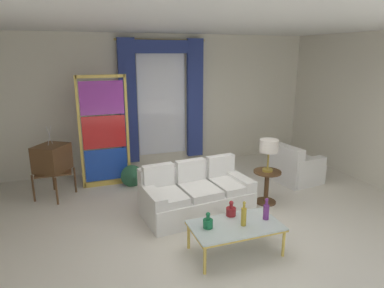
{
  "coord_description": "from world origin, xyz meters",
  "views": [
    {
      "loc": [
        -1.98,
        -4.48,
        2.6
      ],
      "look_at": [
        -0.05,
        0.9,
        1.05
      ],
      "focal_mm": 31.7,
      "sensor_mm": 36.0,
      "label": 1
    }
  ],
  "objects_px": {
    "couch_white_long": "(195,195)",
    "stained_glass_divider": "(104,134)",
    "armchair_white": "(295,168)",
    "bottle_amber_squat": "(266,211)",
    "round_side_table": "(267,184)",
    "table_lamp_brass": "(269,147)",
    "bottle_blue_decanter": "(244,216)",
    "bottle_crystal_tall": "(208,223)",
    "coffee_table": "(236,227)",
    "peacock_figurine": "(133,177)",
    "vintage_tv": "(52,159)",
    "bottle_ruby_flask": "(231,211)"
  },
  "relations": [
    {
      "from": "coffee_table",
      "to": "bottle_blue_decanter",
      "type": "relative_size",
      "value": 3.51
    },
    {
      "from": "stained_glass_divider",
      "to": "round_side_table",
      "type": "relative_size",
      "value": 3.7
    },
    {
      "from": "armchair_white",
      "to": "table_lamp_brass",
      "type": "height_order",
      "value": "table_lamp_brass"
    },
    {
      "from": "armchair_white",
      "to": "stained_glass_divider",
      "type": "relative_size",
      "value": 0.42
    },
    {
      "from": "bottle_crystal_tall",
      "to": "round_side_table",
      "type": "xyz_separation_m",
      "value": [
        1.6,
        1.17,
        -0.13
      ]
    },
    {
      "from": "bottle_amber_squat",
      "to": "peacock_figurine",
      "type": "bearing_deg",
      "value": 116.15
    },
    {
      "from": "round_side_table",
      "to": "vintage_tv",
      "type": "bearing_deg",
      "value": 156.47
    },
    {
      "from": "couch_white_long",
      "to": "stained_glass_divider",
      "type": "xyz_separation_m",
      "value": [
        -1.26,
        1.71,
        0.75
      ]
    },
    {
      "from": "vintage_tv",
      "to": "bottle_amber_squat",
      "type": "bearing_deg",
      "value": -44.89
    },
    {
      "from": "bottle_blue_decanter",
      "to": "bottle_amber_squat",
      "type": "height_order",
      "value": "bottle_blue_decanter"
    },
    {
      "from": "peacock_figurine",
      "to": "bottle_amber_squat",
      "type": "bearing_deg",
      "value": -63.85
    },
    {
      "from": "peacock_figurine",
      "to": "bottle_crystal_tall",
      "type": "bearing_deg",
      "value": -79.31
    },
    {
      "from": "vintage_tv",
      "to": "peacock_figurine",
      "type": "distance_m",
      "value": 1.52
    },
    {
      "from": "bottle_crystal_tall",
      "to": "stained_glass_divider",
      "type": "distance_m",
      "value": 3.19
    },
    {
      "from": "bottle_blue_decanter",
      "to": "armchair_white",
      "type": "relative_size",
      "value": 0.37
    },
    {
      "from": "bottle_amber_squat",
      "to": "round_side_table",
      "type": "height_order",
      "value": "bottle_amber_squat"
    },
    {
      "from": "bottle_amber_squat",
      "to": "vintage_tv",
      "type": "relative_size",
      "value": 0.23
    },
    {
      "from": "bottle_blue_decanter",
      "to": "bottle_ruby_flask",
      "type": "xyz_separation_m",
      "value": [
        -0.03,
        0.3,
        -0.06
      ]
    },
    {
      "from": "coffee_table",
      "to": "bottle_amber_squat",
      "type": "xyz_separation_m",
      "value": [
        0.45,
        0.0,
        0.16
      ]
    },
    {
      "from": "bottle_crystal_tall",
      "to": "bottle_ruby_flask",
      "type": "bearing_deg",
      "value": 25.47
    },
    {
      "from": "armchair_white",
      "to": "bottle_amber_squat",
      "type": "bearing_deg",
      "value": -134.5
    },
    {
      "from": "bottle_blue_decanter",
      "to": "round_side_table",
      "type": "height_order",
      "value": "bottle_blue_decanter"
    },
    {
      "from": "bottle_amber_squat",
      "to": "round_side_table",
      "type": "bearing_deg",
      "value": 57.57
    },
    {
      "from": "couch_white_long",
      "to": "bottle_blue_decanter",
      "type": "bearing_deg",
      "value": -82.96
    },
    {
      "from": "bottle_crystal_tall",
      "to": "table_lamp_brass",
      "type": "bearing_deg",
      "value": 36.09
    },
    {
      "from": "peacock_figurine",
      "to": "couch_white_long",
      "type": "bearing_deg",
      "value": -60.35
    },
    {
      "from": "bottle_blue_decanter",
      "to": "armchair_white",
      "type": "distance_m",
      "value": 2.99
    },
    {
      "from": "couch_white_long",
      "to": "table_lamp_brass",
      "type": "distance_m",
      "value": 1.5
    },
    {
      "from": "couch_white_long",
      "to": "round_side_table",
      "type": "relative_size",
      "value": 3.09
    },
    {
      "from": "bottle_ruby_flask",
      "to": "round_side_table",
      "type": "relative_size",
      "value": 0.37
    },
    {
      "from": "bottle_crystal_tall",
      "to": "armchair_white",
      "type": "xyz_separation_m",
      "value": [
        2.71,
        1.86,
        -0.19
      ]
    },
    {
      "from": "peacock_figurine",
      "to": "table_lamp_brass",
      "type": "bearing_deg",
      "value": -35.48
    },
    {
      "from": "bottle_ruby_flask",
      "to": "armchair_white",
      "type": "distance_m",
      "value": 2.82
    },
    {
      "from": "round_side_table",
      "to": "table_lamp_brass",
      "type": "bearing_deg",
      "value": 90.0
    },
    {
      "from": "bottle_crystal_tall",
      "to": "couch_white_long",
      "type": "bearing_deg",
      "value": 77.04
    },
    {
      "from": "bottle_crystal_tall",
      "to": "armchair_white",
      "type": "height_order",
      "value": "armchair_white"
    },
    {
      "from": "stained_glass_divider",
      "to": "round_side_table",
      "type": "distance_m",
      "value": 3.22
    },
    {
      "from": "armchair_white",
      "to": "round_side_table",
      "type": "relative_size",
      "value": 1.55
    },
    {
      "from": "coffee_table",
      "to": "table_lamp_brass",
      "type": "relative_size",
      "value": 2.08
    },
    {
      "from": "bottle_blue_decanter",
      "to": "bottle_crystal_tall",
      "type": "bearing_deg",
      "value": 167.88
    },
    {
      "from": "bottle_blue_decanter",
      "to": "peacock_figurine",
      "type": "relative_size",
      "value": 0.56
    },
    {
      "from": "armchair_white",
      "to": "table_lamp_brass",
      "type": "relative_size",
      "value": 1.62
    },
    {
      "from": "coffee_table",
      "to": "bottle_crystal_tall",
      "type": "bearing_deg",
      "value": 172.69
    },
    {
      "from": "bottle_amber_squat",
      "to": "stained_glass_divider",
      "type": "xyz_separation_m",
      "value": [
        -1.8,
        3.03,
        0.53
      ]
    },
    {
      "from": "couch_white_long",
      "to": "vintage_tv",
      "type": "height_order",
      "value": "vintage_tv"
    },
    {
      "from": "peacock_figurine",
      "to": "bottle_ruby_flask",
      "type": "bearing_deg",
      "value": -69.25
    },
    {
      "from": "bottle_ruby_flask",
      "to": "table_lamp_brass",
      "type": "relative_size",
      "value": 0.39
    },
    {
      "from": "coffee_table",
      "to": "round_side_table",
      "type": "xyz_separation_m",
      "value": [
        1.23,
        1.22,
        -0.02
      ]
    },
    {
      "from": "couch_white_long",
      "to": "bottle_crystal_tall",
      "type": "relative_size",
      "value": 8.46
    },
    {
      "from": "vintage_tv",
      "to": "armchair_white",
      "type": "distance_m",
      "value": 4.74
    }
  ]
}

